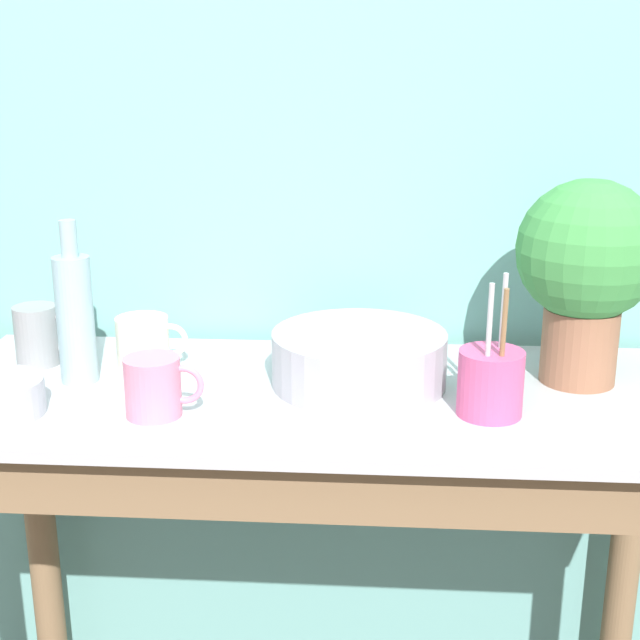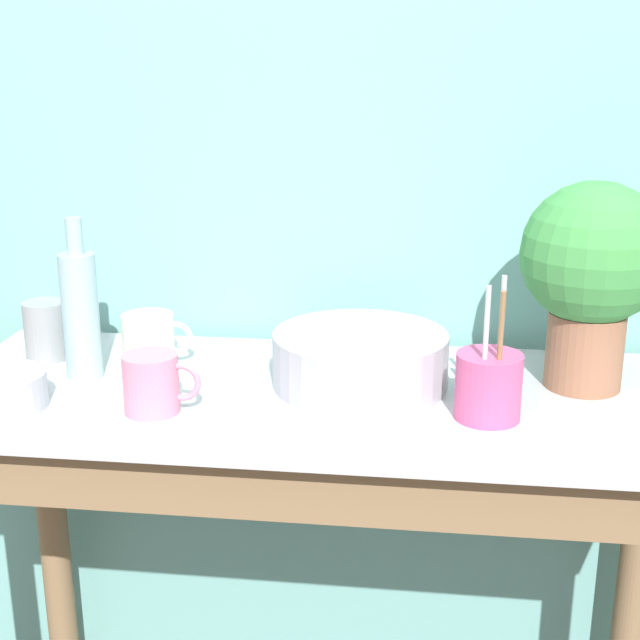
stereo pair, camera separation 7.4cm
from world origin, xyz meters
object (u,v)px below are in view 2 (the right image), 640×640
mug_pink (153,383)px  bowl_wash_large (360,359)px  mug_cream (150,339)px  utensil_cup (489,385)px  mug_grey (48,330)px  bottle_tall (80,312)px  potted_plant (592,267)px  bowl_small_steel (1,391)px

mug_pink → bowl_wash_large: bearing=26.7°
mug_cream → utensil_cup: size_ratio=0.58×
bowl_wash_large → mug_grey: (-0.56, 0.06, 0.01)m
mug_cream → mug_pink: bearing=-71.4°
bowl_wash_large → bottle_tall: bottle_tall is taller
potted_plant → mug_cream: (-0.74, 0.02, -0.16)m
potted_plant → bowl_small_steel: 0.94m
bowl_wash_large → bottle_tall: bearing=-177.9°
bottle_tall → mug_cream: bottle_tall is taller
mug_cream → mug_pink: 0.23m
bottle_tall → mug_pink: (0.16, -0.13, -0.07)m
bottle_tall → bowl_small_steel: bearing=-117.6°
potted_plant → bowl_small_steel: potted_plant is taller
mug_pink → utensil_cup: bearing=4.3°
mug_grey → utensil_cup: 0.78m
bowl_wash_large → mug_grey: size_ratio=2.50×
mug_pink → bowl_small_steel: (-0.24, -0.01, -0.02)m
mug_cream → utensil_cup: bearing=-16.9°
bottle_tall → mug_cream: size_ratio=2.16×
bowl_wash_large → mug_grey: 0.56m
bowl_small_steel → mug_cream: bearing=53.5°
bowl_wash_large → mug_pink: 0.34m
potted_plant → utensil_cup: 0.27m
mug_cream → bottle_tall: bearing=-139.0°
mug_pink → bottle_tall: bearing=140.2°
mug_grey → utensil_cup: bearing=-13.0°
bottle_tall → mug_cream: 0.14m
mug_pink → potted_plant: bearing=16.0°
bottle_tall → mug_grey: bottle_tall is taller
mug_grey → mug_pink: bearing=-39.5°
utensil_cup → mug_cream: bearing=163.1°
bowl_small_steel → bowl_wash_large: bearing=16.9°
mug_grey → mug_pink: 0.34m
bottle_tall → utensil_cup: size_ratio=1.24×
bowl_small_steel → utensil_cup: size_ratio=0.64×
mug_pink → bowl_small_steel: 0.24m
potted_plant → bowl_wash_large: bearing=-174.0°
bottle_tall → bowl_wash_large: bearing=2.1°
bottle_tall → mug_grey: size_ratio=2.36×
mug_cream → utensil_cup: 0.60m
bowl_wash_large → mug_pink: mug_pink is taller
bowl_wash_large → bottle_tall: 0.47m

